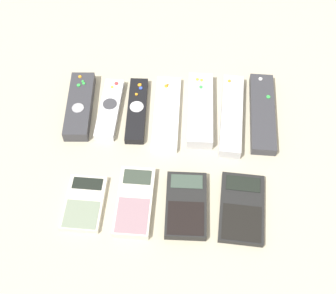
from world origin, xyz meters
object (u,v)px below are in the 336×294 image
object	(u,v)px
remote_3	(167,113)
calculator_3	(242,208)
remote_4	(200,110)
remote_6	(262,113)
remote_2	(137,110)
calculator_1	(135,201)
calculator_0	(84,203)
remote_5	(232,115)
remote_1	(110,109)
remote_0	(80,106)
calculator_2	(186,205)

from	to	relation	value
remote_3	calculator_3	bearing A→B (deg)	-54.72
remote_4	calculator_3	xyz separation A→B (m)	(0.09, -0.24, -0.01)
remote_6	calculator_3	world-z (taller)	remote_6
remote_2	calculator_1	size ratio (longest dim) A/B	1.17
remote_6	calculator_3	distance (m)	0.24
remote_2	remote_6	world-z (taller)	remote_6
calculator_1	calculator_0	bearing A→B (deg)	-174.42
remote_5	calculator_3	xyz separation A→B (m)	(0.02, -0.23, -0.01)
remote_2	calculator_1	world-z (taller)	same
remote_4	calculator_1	bearing A→B (deg)	-118.39
remote_5	calculator_0	bearing A→B (deg)	-138.31
remote_6	calculator_1	xyz separation A→B (m)	(-0.26, -0.24, -0.00)
remote_3	calculator_0	bearing A→B (deg)	-122.82
remote_4	remote_3	bearing A→B (deg)	-172.97
remote_1	remote_5	world-z (taller)	remote_5
remote_0	calculator_0	size ratio (longest dim) A/B	1.49
remote_2	calculator_2	xyz separation A→B (m)	(0.12, -0.23, 0.00)
remote_6	calculator_2	xyz separation A→B (m)	(-0.16, -0.24, -0.00)
calculator_2	remote_3	bearing A→B (deg)	102.03
remote_3	calculator_1	size ratio (longest dim) A/B	1.34
remote_2	remote_4	world-z (taller)	remote_4
remote_2	remote_4	size ratio (longest dim) A/B	0.90
remote_0	remote_6	xyz separation A→B (m)	(0.41, 0.01, -0.00)
calculator_2	calculator_0	bearing A→B (deg)	-179.07
calculator_3	remote_1	bearing A→B (deg)	145.32
calculator_1	remote_3	bearing A→B (deg)	78.60
calculator_0	remote_3	bearing A→B (deg)	58.97
remote_1	calculator_3	size ratio (longest dim) A/B	1.07
remote_1	calculator_2	distance (m)	0.29
remote_1	calculator_0	size ratio (longest dim) A/B	1.36
remote_3	calculator_3	size ratio (longest dim) A/B	1.30
remote_2	remote_3	size ratio (longest dim) A/B	0.87
remote_6	calculator_3	size ratio (longest dim) A/B	1.39
calculator_0	calculator_2	distance (m)	0.20
remote_5	calculator_0	world-z (taller)	remote_5
remote_2	remote_5	world-z (taller)	remote_5
remote_1	remote_2	distance (m)	0.06
calculator_0	calculator_3	distance (m)	0.31
calculator_0	calculator_1	bearing A→B (deg)	6.07
calculator_2	remote_4	bearing A→B (deg)	83.71
remote_0	calculator_0	distance (m)	0.24
remote_3	calculator_2	distance (m)	0.23
remote_4	calculator_1	distance (m)	0.27
remote_3	remote_4	bearing A→B (deg)	7.32
remote_0	remote_5	size ratio (longest dim) A/B	0.83
remote_4	remote_6	xyz separation A→B (m)	(0.14, 0.00, -0.00)
remote_0	remote_6	world-z (taller)	remote_0
remote_4	calculator_3	distance (m)	0.25
remote_4	calculator_1	xyz separation A→B (m)	(-0.12, -0.23, -0.00)
remote_2	remote_5	bearing A→B (deg)	-2.59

